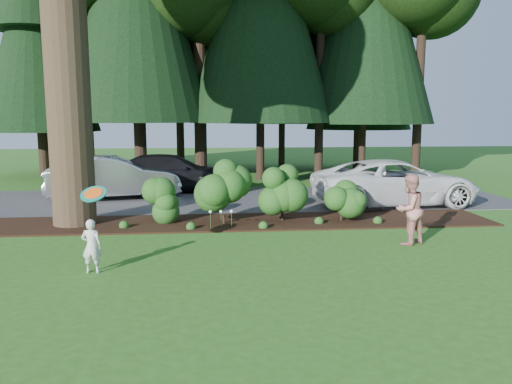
{
  "coord_description": "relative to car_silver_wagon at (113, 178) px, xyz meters",
  "views": [
    {
      "loc": [
        -0.64,
        -11.56,
        3.2
      ],
      "look_at": [
        0.56,
        0.89,
        1.3
      ],
      "focal_mm": 35.0,
      "sensor_mm": 36.0,
      "label": 1
    }
  ],
  "objects": [
    {
      "name": "shrub_row",
      "position": [
        5.07,
        -4.88,
        -0.05
      ],
      "size": [
        6.53,
        1.6,
        1.61
      ],
      "color": "#244715",
      "rests_on": "ground"
    },
    {
      "name": "child",
      "position": [
        1.24,
        -9.34,
        -0.29
      ],
      "size": [
        0.44,
        0.31,
        1.13
      ],
      "primitive_type": "imported",
      "rotation": [
        0.0,
        0.0,
        3.03
      ],
      "color": "silver",
      "rests_on": "ground"
    },
    {
      "name": "mulch_bed",
      "position": [
        4.3,
        -4.77,
        -0.83
      ],
      "size": [
        16.0,
        2.5,
        0.05
      ],
      "primitive_type": "cube",
      "color": "black",
      "rests_on": "ground"
    },
    {
      "name": "lily_cluster",
      "position": [
        4.0,
        -5.62,
        -0.36
      ],
      "size": [
        0.69,
        0.09,
        0.57
      ],
      "color": "#244715",
      "rests_on": "ground"
    },
    {
      "name": "car_silver_wagon",
      "position": [
        0.0,
        0.0,
        0.0
      ],
      "size": [
        5.28,
        2.74,
        1.66
      ],
      "primitive_type": "imported",
      "rotation": [
        0.0,
        0.0,
        1.78
      ],
      "color": "#BCBCC2",
      "rests_on": "driveway"
    },
    {
      "name": "driveway",
      "position": [
        4.3,
        -0.52,
        -0.84
      ],
      "size": [
        22.0,
        6.0,
        0.03
      ],
      "primitive_type": "cube",
      "color": "#38383A",
      "rests_on": "ground"
    },
    {
      "name": "frisbee",
      "position": [
        1.26,
        -9.02,
        0.75
      ],
      "size": [
        0.57,
        0.49,
        0.34
      ],
      "color": "#16796A",
      "rests_on": "ground"
    },
    {
      "name": "adult",
      "position": [
        8.66,
        -7.71,
        0.03
      ],
      "size": [
        1.09,
        1.01,
        1.78
      ],
      "primitive_type": "imported",
      "rotation": [
        0.0,
        0.0,
        3.65
      ],
      "color": "#B31B17",
      "rests_on": "ground"
    },
    {
      "name": "car_dark_suv",
      "position": [
        2.1,
        1.78,
        -0.04
      ],
      "size": [
        5.55,
        2.55,
        1.57
      ],
      "primitive_type": "imported",
      "rotation": [
        0.0,
        0.0,
        1.64
      ],
      "color": "black",
      "rests_on": "driveway"
    },
    {
      "name": "ground",
      "position": [
        4.3,
        -8.02,
        -0.86
      ],
      "size": [
        80.0,
        80.0,
        0.0
      ],
      "primitive_type": "plane",
      "color": "#2B5518",
      "rests_on": "ground"
    },
    {
      "name": "car_white_suv",
      "position": [
        10.36,
        -2.39,
        -0.01
      ],
      "size": [
        6.12,
        3.21,
        1.64
      ],
      "primitive_type": "imported",
      "rotation": [
        0.0,
        0.0,
        1.66
      ],
      "color": "white",
      "rests_on": "driveway"
    }
  ]
}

